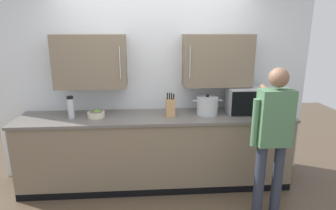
{
  "coord_description": "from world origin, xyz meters",
  "views": [
    {
      "loc": [
        -0.1,
        -2.68,
        2.01
      ],
      "look_at": [
        0.15,
        0.68,
        1.1
      ],
      "focal_mm": 30.25,
      "sensor_mm": 36.0,
      "label": 1
    }
  ],
  "objects_px": {
    "knife_block": "(170,107)",
    "fruit_bowl": "(96,114)",
    "person_figure": "(273,131)",
    "stock_pot": "(207,106)",
    "thermos_flask": "(71,107)",
    "microwave_oven": "(247,100)"
  },
  "relations": [
    {
      "from": "knife_block",
      "to": "person_figure",
      "type": "xyz_separation_m",
      "value": [
        1.01,
        -0.72,
        -0.08
      ]
    },
    {
      "from": "stock_pot",
      "to": "fruit_bowl",
      "type": "bearing_deg",
      "value": -179.0
    },
    {
      "from": "stock_pot",
      "to": "thermos_flask",
      "type": "distance_m",
      "value": 1.69
    },
    {
      "from": "microwave_oven",
      "to": "person_figure",
      "type": "bearing_deg",
      "value": -88.89
    },
    {
      "from": "microwave_oven",
      "to": "fruit_bowl",
      "type": "bearing_deg",
      "value": -178.67
    },
    {
      "from": "stock_pot",
      "to": "thermos_flask",
      "type": "bearing_deg",
      "value": -178.33
    },
    {
      "from": "microwave_oven",
      "to": "stock_pot",
      "type": "xyz_separation_m",
      "value": [
        -0.52,
        -0.02,
        -0.05
      ]
    },
    {
      "from": "fruit_bowl",
      "to": "stock_pot",
      "type": "distance_m",
      "value": 1.4
    },
    {
      "from": "microwave_oven",
      "to": "thermos_flask",
      "type": "bearing_deg",
      "value": -178.2
    },
    {
      "from": "fruit_bowl",
      "to": "person_figure",
      "type": "distance_m",
      "value": 2.06
    },
    {
      "from": "microwave_oven",
      "to": "stock_pot",
      "type": "relative_size",
      "value": 1.47
    },
    {
      "from": "stock_pot",
      "to": "knife_block",
      "type": "bearing_deg",
      "value": -175.82
    },
    {
      "from": "knife_block",
      "to": "fruit_bowl",
      "type": "relative_size",
      "value": 1.45
    },
    {
      "from": "knife_block",
      "to": "fruit_bowl",
      "type": "distance_m",
      "value": 0.92
    },
    {
      "from": "thermos_flask",
      "to": "person_figure",
      "type": "bearing_deg",
      "value": -17.51
    },
    {
      "from": "stock_pot",
      "to": "person_figure",
      "type": "distance_m",
      "value": 0.92
    },
    {
      "from": "stock_pot",
      "to": "thermos_flask",
      "type": "height_order",
      "value": "thermos_flask"
    },
    {
      "from": "thermos_flask",
      "to": "person_figure",
      "type": "relative_size",
      "value": 0.17
    },
    {
      "from": "thermos_flask",
      "to": "knife_block",
      "type": "bearing_deg",
      "value": 0.69
    },
    {
      "from": "knife_block",
      "to": "fruit_bowl",
      "type": "xyz_separation_m",
      "value": [
        -0.92,
        0.01,
        -0.07
      ]
    },
    {
      "from": "microwave_oven",
      "to": "stock_pot",
      "type": "height_order",
      "value": "microwave_oven"
    },
    {
      "from": "stock_pot",
      "to": "microwave_oven",
      "type": "bearing_deg",
      "value": 2.23
    }
  ]
}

